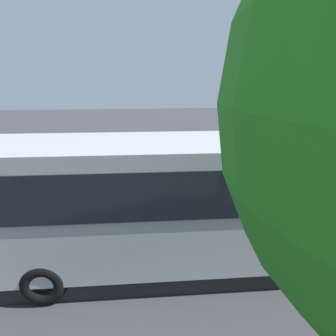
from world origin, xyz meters
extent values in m
plane|color=#38383D|center=(0.00, 0.00, 0.00)|extent=(80.00, 80.00, 0.00)
cube|color=#B7BABF|center=(-0.23, 4.91, 1.85)|extent=(11.53, 2.94, 2.80)
cube|color=black|center=(-0.28, 3.64, 2.41)|extent=(9.61, 0.41, 1.01)
cube|color=black|center=(-0.18, 6.17, 2.41)|extent=(9.61, 0.41, 1.01)
cube|color=red|center=(-0.28, 3.64, 1.29)|extent=(10.06, 0.42, 0.28)
cube|color=black|center=(-0.23, 4.91, 0.23)|extent=(10.61, 2.70, 0.45)
torus|color=black|center=(3.73, 3.62, 0.50)|extent=(1.01, 0.36, 1.00)
torus|color=black|center=(3.82, 5.88, 0.50)|extent=(1.01, 0.36, 1.00)
torus|color=black|center=(-4.27, 3.93, 0.50)|extent=(1.01, 0.36, 1.00)
cylinder|color=black|center=(-3.09, 1.93, 0.48)|extent=(0.13, 0.13, 0.79)
cube|color=black|center=(-3.08, 1.89, 0.05)|extent=(0.12, 0.27, 0.10)
cylinder|color=black|center=(-3.25, 1.92, 0.48)|extent=(0.13, 0.13, 0.79)
cube|color=black|center=(-3.24, 1.88, 0.05)|extent=(0.12, 0.27, 0.10)
cube|color=maroon|center=(-3.17, 1.92, 1.21)|extent=(0.40, 0.31, 0.66)
cylinder|color=maroon|center=(-2.93, 1.94, 1.23)|extent=(0.10, 0.10, 0.63)
sphere|color=tan|center=(-2.93, 1.94, 0.91)|extent=(0.10, 0.10, 0.09)
cylinder|color=maroon|center=(-3.41, 1.90, 1.23)|extent=(0.10, 0.10, 0.63)
sphere|color=tan|center=(-3.41, 1.90, 0.91)|extent=(0.10, 0.10, 0.09)
sphere|color=tan|center=(-3.17, 1.92, 1.68)|extent=(0.26, 0.26, 0.24)
cylinder|color=black|center=(-1.88, 2.30, 0.48)|extent=(0.13, 0.13, 0.79)
cube|color=black|center=(-1.89, 2.26, 0.05)|extent=(0.12, 0.27, 0.10)
cylinder|color=black|center=(-2.04, 2.31, 0.48)|extent=(0.13, 0.13, 0.79)
cube|color=black|center=(-2.04, 2.27, 0.05)|extent=(0.12, 0.27, 0.10)
cube|color=maroon|center=(-1.96, 2.31, 1.21)|extent=(0.40, 0.31, 0.66)
cylinder|color=maroon|center=(-1.72, 2.29, 1.23)|extent=(0.10, 0.10, 0.63)
sphere|color=tan|center=(-1.72, 2.29, 0.91)|extent=(0.10, 0.10, 0.09)
cylinder|color=maroon|center=(-2.20, 2.33, 1.23)|extent=(0.10, 0.10, 0.63)
sphere|color=tan|center=(-2.20, 2.33, 0.91)|extent=(0.10, 0.10, 0.09)
sphere|color=tan|center=(-1.96, 2.31, 1.68)|extent=(0.26, 0.26, 0.24)
cylinder|color=black|center=(-0.37, 2.09, 0.48)|extent=(0.13, 0.13, 0.79)
cube|color=black|center=(-0.36, 2.05, 0.05)|extent=(0.12, 0.27, 0.10)
cylinder|color=black|center=(-0.53, 2.07, 0.48)|extent=(0.13, 0.13, 0.79)
cube|color=black|center=(-0.52, 2.04, 0.05)|extent=(0.12, 0.27, 0.10)
cube|color=navy|center=(-0.45, 2.08, 1.20)|extent=(0.40, 0.31, 0.66)
cylinder|color=navy|center=(-0.21, 2.10, 1.22)|extent=(0.10, 0.10, 0.62)
sphere|color=tan|center=(-0.21, 2.10, 0.91)|extent=(0.10, 0.10, 0.09)
cylinder|color=navy|center=(-0.68, 2.06, 1.22)|extent=(0.10, 0.10, 0.62)
sphere|color=tan|center=(-0.68, 2.06, 0.91)|extent=(0.10, 0.10, 0.09)
sphere|color=tan|center=(-0.45, 2.08, 1.67)|extent=(0.26, 0.26, 0.24)
cylinder|color=#473823|center=(0.75, 2.03, 0.49)|extent=(0.15, 0.15, 0.80)
cube|color=black|center=(0.74, 1.99, 0.05)|extent=(0.17, 0.28, 0.10)
cylinder|color=#473823|center=(0.60, 2.08, 0.49)|extent=(0.15, 0.15, 0.80)
cube|color=black|center=(0.59, 2.04, 0.05)|extent=(0.17, 0.28, 0.10)
cube|color=silver|center=(0.67, 2.05, 1.22)|extent=(0.44, 0.37, 0.67)
cylinder|color=silver|center=(0.91, 1.99, 1.24)|extent=(0.11, 0.11, 0.63)
sphere|color=tan|center=(0.91, 1.99, 0.92)|extent=(0.11, 0.11, 0.09)
cylinder|color=silver|center=(0.44, 2.12, 1.24)|extent=(0.11, 0.11, 0.63)
sphere|color=tan|center=(0.44, 2.12, 0.92)|extent=(0.11, 0.11, 0.09)
sphere|color=tan|center=(0.67, 2.05, 1.69)|extent=(0.30, 0.30, 0.24)
cylinder|color=#473823|center=(1.91, 2.01, 0.47)|extent=(0.13, 0.13, 0.77)
cube|color=black|center=(1.91, 1.97, 0.05)|extent=(0.12, 0.27, 0.10)
cylinder|color=#473823|center=(1.75, 2.00, 0.47)|extent=(0.13, 0.13, 0.77)
cube|color=black|center=(1.76, 1.96, 0.05)|extent=(0.12, 0.27, 0.10)
cube|color=#D8F233|center=(1.83, 2.01, 1.17)|extent=(0.40, 0.31, 0.64)
cube|color=silver|center=(1.83, 2.01, 1.17)|extent=(0.41, 0.32, 0.06)
cylinder|color=#D8F233|center=(2.07, 2.03, 1.19)|extent=(0.10, 0.10, 0.61)
sphere|color=tan|center=(2.07, 2.03, 0.89)|extent=(0.10, 0.10, 0.09)
cylinder|color=#D8F233|center=(1.59, 1.99, 1.19)|extent=(0.10, 0.10, 0.61)
sphere|color=tan|center=(1.59, 1.99, 0.89)|extent=(0.10, 0.10, 0.09)
sphere|color=tan|center=(1.83, 2.01, 1.63)|extent=(0.25, 0.25, 0.23)
torus|color=black|center=(1.67, 2.74, 0.30)|extent=(0.60, 0.15, 0.60)
cylinder|color=silver|center=(1.67, 2.74, 0.30)|extent=(0.12, 0.10, 0.12)
torus|color=black|center=(0.22, 2.79, 0.30)|extent=(0.60, 0.15, 0.60)
cylinder|color=silver|center=(0.22, 2.79, 0.30)|extent=(0.12, 0.12, 0.12)
cylinder|color=silver|center=(1.62, 2.74, 0.65)|extent=(0.32, 0.07, 0.67)
cube|color=white|center=(1.02, 2.76, 0.63)|extent=(0.85, 0.31, 0.36)
cube|color=black|center=(0.54, 2.78, 0.68)|extent=(0.53, 0.24, 0.20)
cylinder|color=silver|center=(0.66, 2.91, 0.42)|extent=(0.45, 0.09, 0.08)
cylinder|color=black|center=(1.57, 2.74, 0.95)|extent=(0.05, 0.58, 0.04)
torus|color=black|center=(2.18, -2.87, 0.30)|extent=(0.61, 0.27, 0.60)
cylinder|color=silver|center=(2.18, -2.87, 0.30)|extent=(0.14, 0.13, 0.12)
torus|color=black|center=(3.30, -2.59, 1.19)|extent=(0.85, 0.33, 0.84)
cylinder|color=silver|center=(3.30, -2.59, 1.19)|extent=(0.15, 0.15, 0.12)
cylinder|color=silver|center=(2.01, -2.91, 0.61)|extent=(0.63, 0.21, 0.40)
cube|color=white|center=(2.49, -2.79, 0.96)|extent=(0.93, 0.48, 0.80)
cube|color=black|center=(2.83, -2.71, 1.29)|extent=(0.57, 0.34, 0.48)
cylinder|color=silver|center=(2.92, -2.83, 1.02)|extent=(0.41, 0.17, 0.34)
cylinder|color=black|center=(1.87, -2.94, 0.88)|extent=(0.17, 0.57, 0.04)
cube|color=black|center=(2.37, -2.82, 1.23)|extent=(0.59, 0.46, 0.56)
sphere|color=white|center=(1.95, -2.92, 1.13)|extent=(0.31, 0.31, 0.26)
cylinder|color=black|center=(2.11, -2.70, 1.06)|extent=(0.46, 0.20, 0.11)
cylinder|color=black|center=(2.65, -2.57, 1.09)|extent=(0.34, 0.17, 0.38)
cylinder|color=black|center=(2.19, -3.05, 1.06)|extent=(0.46, 0.20, 0.11)
cylinder|color=black|center=(2.74, -2.92, 1.09)|extent=(0.34, 0.17, 0.38)
cube|color=orange|center=(0.88, -1.88, 0.01)|extent=(0.34, 0.34, 0.03)
cone|color=orange|center=(0.88, -1.88, 0.33)|extent=(0.26, 0.26, 0.60)
cylinder|color=white|center=(0.88, -1.88, 0.30)|extent=(0.19, 0.19, 0.07)
cube|color=white|center=(-4.85, -1.21, 0.00)|extent=(0.16, 4.26, 0.01)
cube|color=white|center=(-2.39, -1.21, 0.00)|extent=(0.15, 3.69, 0.01)
cube|color=white|center=(0.07, -1.21, 0.00)|extent=(0.15, 3.69, 0.01)
cube|color=white|center=(2.53, -1.21, 0.00)|extent=(0.15, 4.04, 0.01)
cube|color=white|center=(4.99, -1.21, 0.00)|extent=(0.15, 4.16, 0.01)
camera|label=1|loc=(1.83, 11.14, 4.53)|focal=30.36mm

